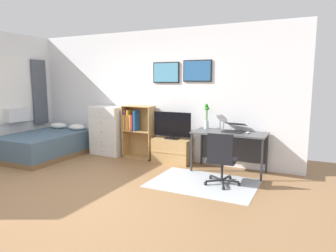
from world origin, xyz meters
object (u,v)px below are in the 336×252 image
Objects in this scene: bookshelf at (136,127)px; office_chair at (221,158)px; tv_stand at (172,151)px; bed at (46,144)px; dresser at (108,131)px; television at (172,126)px; laptop at (234,128)px; bamboo_vase at (207,117)px; computer_mouse at (248,133)px; desk at (230,139)px.

bookshelf is 2.38m from office_chair.
bed is at bearing -164.67° from tv_stand.
bookshelf is (0.71, 0.07, 0.11)m from dresser.
dresser reaches higher than television.
television is at bearing -174.24° from laptop.
television reaches higher than bed.
bed is at bearing -166.16° from bamboo_vase.
office_chair is (2.18, -0.94, -0.20)m from bookshelf.
television is 7.78× the size of computer_mouse.
television is (2.74, 0.73, 0.51)m from bed.
television is 1.52m from computer_mouse.
bookshelf is at bearing 22.05° from bed.
dresser is at bearing 31.50° from bed.
bamboo_vase reaches higher than television.
bed is 3.59m from bamboo_vase.
bamboo_vase reaches higher than laptop.
bookshelf is 10.86× the size of computer_mouse.
computer_mouse is at bearing -12.65° from desk.
dresser reaches higher than desk.
television is 1.58m from office_chair.
bamboo_vase reaches higher than computer_mouse.
bookshelf is 2.43m from computer_mouse.
bamboo_vase is at bearing 1.39° from bookshelf.
computer_mouse is (2.42, -0.15, 0.10)m from bookshelf.
bookshelf is 0.99m from tv_stand.
office_chair is 0.88m from computer_mouse.
bed is 1.77× the size of dresser.
dresser is 1.62m from television.
tv_stand is at bearing 140.92° from office_chair.
bed is 2.88m from television.
office_chair is 8.27× the size of computer_mouse.
computer_mouse is (1.52, -0.10, 0.51)m from tv_stand.
dresser is at bearing 158.94° from office_chair.
bed is 2.39× the size of television.
desk is at bearing 91.37° from office_chair.
desk is 0.89m from office_chair.
bamboo_vase is at bearing 167.36° from computer_mouse.
bed is 2.49× the size of tv_stand.
tv_stand is at bearing 178.97° from desk.
bookshelf reaches higher than dresser.
bookshelf is 1.31× the size of office_chair.
bamboo_vase is at bearing 116.89° from office_chair.
office_chair reaches higher than desk.
office_chair is 1.78× the size of bamboo_vase.
dresser reaches higher than computer_mouse.
tv_stand is 1.00m from bamboo_vase.
dresser is at bearing -174.44° from bookshelf.
dresser is (1.13, 0.74, 0.28)m from bed.
tv_stand is 1.25m from desk.
television is 0.94× the size of office_chair.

